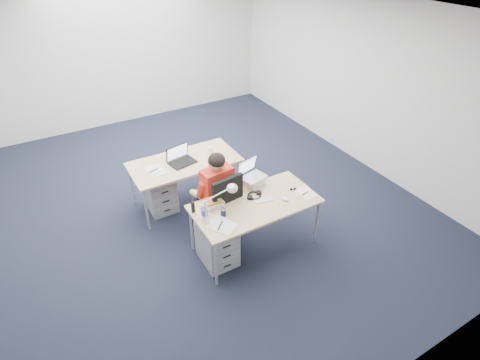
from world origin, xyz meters
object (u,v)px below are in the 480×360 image
Objects in this scene: cordless_phone at (193,207)px; drawer_pedestal_far at (160,193)px; can_koozie at (223,212)px; bear_figurine at (220,203)px; desk_near at (255,206)px; computer_mouse at (285,199)px; office_chair at (220,219)px; silver_laptop at (254,174)px; far_cup at (210,150)px; desk_lamp at (216,204)px; water_bottle at (205,210)px; desk_far at (185,164)px; seated_person at (212,192)px; dark_laptop at (182,155)px; drawer_pedestal_near at (217,244)px; book_stack at (214,203)px; wireless_keyboard at (263,200)px; headphones at (254,195)px; sunglasses at (293,189)px.

drawer_pedestal_far is at bearing 81.65° from cordless_phone.
bear_figurine is at bearing 77.47° from can_koozie.
computer_mouse is at bearing -21.01° from desk_near.
silver_laptop is at bearing -11.96° from office_chair.
computer_mouse is at bearing -79.20° from far_cup.
cordless_phone is (0.05, -1.21, 0.53)m from drawer_pedestal_far.
desk_lamp is 4.44× the size of far_cup.
bear_figurine is (0.25, 0.11, -0.06)m from water_bottle.
drawer_pedestal_far is at bearing 119.32° from desk_near.
cordless_phone reaches higher than desk_far.
can_koozie is at bearing -99.13° from bear_figurine.
seated_person is at bearing 142.40° from silver_laptop.
dark_laptop is at bearing -143.10° from desk_far.
office_chair reaches higher than computer_mouse.
book_stack reaches higher than drawer_pedestal_near.
wireless_keyboard is at bearing 4.89° from desk_lamp.
desk_far is at bearing 85.40° from book_stack.
drawer_pedestal_far is 5.50× the size of far_cup.
water_bottle is (-0.74, -0.09, 0.11)m from headphones.
far_cup is (0.48, 0.06, -0.08)m from dark_laptop.
desk_far is 2.91× the size of drawer_pedestal_far.
desk_near is 0.62m from desk_lamp.
sunglasses is at bearing -55.29° from desk_far.
headphones is (0.06, 0.13, 0.07)m from desk_near.
drawer_pedestal_near is at bearing -111.60° from book_stack.
office_chair reaches higher than book_stack.
headphones is at bearing 6.66° from water_bottle.
headphones is at bearing -8.23° from book_stack.
can_koozie is at bearing -109.74° from seated_person.
office_chair is at bearing -91.04° from seated_person.
silver_laptop reaches higher than sunglasses.
headphones is 1.08× the size of book_stack.
silver_laptop is 0.55m from sunglasses.
desk_near is 0.68m from drawer_pedestal_near.
bear_figurine is at bearing -172.69° from sunglasses.
wireless_keyboard is 0.14m from headphones.
can_koozie is (0.34, -1.44, 0.51)m from drawer_pedestal_far.
headphones is at bearing -79.70° from dark_laptop.
desk_lamp is at bearing -177.13° from headphones.
drawer_pedestal_far is at bearing 157.04° from dark_laptop.
book_stack reaches higher than sunglasses.
book_stack reaches higher than wireless_keyboard.
bear_figurine is (-0.79, 0.29, 0.05)m from computer_mouse.
silver_laptop is 0.92× the size of dark_laptop.
sunglasses reaches higher than drawer_pedestal_near.
dark_laptop is (0.06, 1.14, 0.09)m from book_stack.
wireless_keyboard is 0.59m from can_koozie.
can_koozie is at bearing -117.62° from office_chair.
drawer_pedestal_far is 1.24× the size of desk_lamp.
bear_figurine is (-0.49, 0.02, 0.05)m from headphones.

